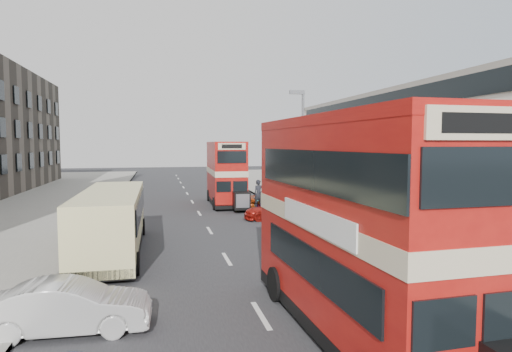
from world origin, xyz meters
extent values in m
plane|color=#28282B|center=(0.00, 0.00, 0.00)|extent=(160.00, 160.00, 0.00)
cube|color=#28282B|center=(0.00, 20.00, 0.01)|extent=(12.00, 90.00, 0.01)
cube|color=gray|center=(12.00, 20.00, 0.07)|extent=(12.00, 90.00, 0.15)
cube|color=gray|center=(-12.00, 20.00, 0.07)|extent=(12.00, 90.00, 0.15)
cube|color=gray|center=(-6.10, 20.00, 0.07)|extent=(0.20, 90.00, 0.16)
cube|color=gray|center=(6.10, 20.00, 0.07)|extent=(0.20, 90.00, 0.16)
cube|color=beige|center=(20.00, 22.00, 4.50)|extent=(8.00, 46.00, 9.00)
cube|color=black|center=(15.95, 22.00, 1.60)|extent=(0.10, 44.00, 2.40)
cube|color=gray|center=(20.00, 22.00, 9.10)|extent=(8.20, 46.20, 0.40)
cube|color=white|center=(15.10, 22.00, 3.00)|extent=(1.80, 44.00, 0.20)
cylinder|color=slate|center=(6.60, 18.00, 4.00)|extent=(0.16, 0.16, 8.00)
cube|color=slate|center=(6.20, 18.00, 8.00)|extent=(1.00, 0.20, 0.25)
cube|color=black|center=(2.03, 0.50, 0.36)|extent=(2.85, 8.23, 0.36)
cube|color=maroon|center=(2.03, 0.50, 1.58)|extent=(2.83, 8.23, 2.24)
cube|color=beige|center=(2.03, 0.50, 2.85)|extent=(2.87, 8.27, 0.46)
cube|color=maroon|center=(2.03, 0.50, 4.07)|extent=(2.83, 8.23, 2.14)
cube|color=maroon|center=(2.03, 0.50, 5.22)|extent=(2.85, 8.25, 0.25)
cube|color=black|center=(2.41, 23.94, 0.32)|extent=(2.56, 7.42, 0.32)
cube|color=maroon|center=(2.41, 23.94, 1.42)|extent=(2.54, 7.42, 2.02)
cube|color=beige|center=(2.41, 23.94, 2.57)|extent=(2.58, 7.46, 0.41)
cube|color=maroon|center=(2.41, 23.94, 3.67)|extent=(2.54, 7.42, 1.93)
cube|color=maroon|center=(2.41, 23.94, 4.71)|extent=(2.56, 7.44, 0.23)
cube|color=black|center=(2.84, 19.70, 0.83)|extent=(1.13, 1.14, 1.19)
cube|color=black|center=(-4.63, 10.09, 0.38)|extent=(2.37, 9.38, 0.38)
cube|color=beige|center=(-4.63, 10.09, 1.45)|extent=(2.36, 9.38, 2.44)
imported|color=silver|center=(-4.89, 2.00, 0.65)|extent=(4.00, 1.53, 1.30)
imported|color=#AB1911|center=(4.49, 16.66, 0.59)|extent=(4.13, 1.77, 1.19)
imported|color=#C44513|center=(4.93, 21.17, 0.65)|extent=(4.83, 2.49, 1.30)
imported|color=gray|center=(8.61, 13.90, 1.11)|extent=(0.79, 0.60, 1.93)
imported|color=gray|center=(7.71, 28.34, 1.02)|extent=(1.09, 0.65, 1.73)
imported|color=gray|center=(3.96, 19.29, 0.46)|extent=(0.83, 1.83, 0.93)
imported|color=black|center=(3.96, 19.29, 1.30)|extent=(0.75, 0.54, 1.90)
camera|label=1|loc=(-2.69, -9.32, 4.68)|focal=30.75mm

